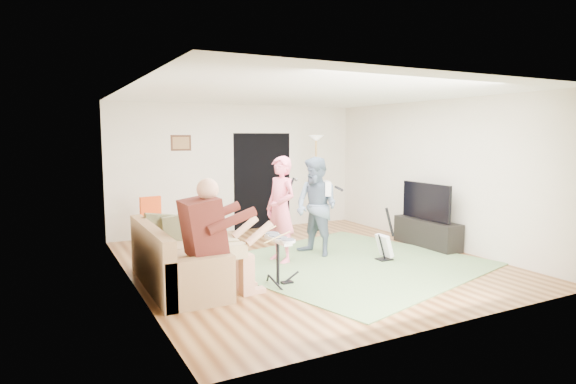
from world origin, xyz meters
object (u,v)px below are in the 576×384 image
object	(u,v)px
tv_cabinet	(427,233)
television	(426,201)
drum_kit	(278,264)
sofa	(172,266)
guitarist	(317,207)
singer	(281,210)
torchiere_lamp	(316,165)
dining_chair	(155,231)
guitar_spare	(385,246)

from	to	relation	value
tv_cabinet	television	world-z (taller)	television
drum_kit	tv_cabinet	size ratio (longest dim) A/B	0.50
sofa	television	size ratio (longest dim) A/B	1.82
guitarist	television	world-z (taller)	guitarist
drum_kit	singer	size ratio (longest dim) A/B	0.41
drum_kit	tv_cabinet	xyz separation A→B (m)	(3.50, 0.83, -0.06)
torchiere_lamp	dining_chair	distance (m)	3.70
guitarist	television	xyz separation A→B (m)	(2.11, -0.38, 0.01)
drum_kit	guitar_spare	size ratio (longest dim) A/B	0.80
drum_kit	torchiere_lamp	xyz separation A→B (m)	(2.50, 3.19, 1.10)
tv_cabinet	drum_kit	bearing A→B (deg)	-166.71
singer	torchiere_lamp	bearing A→B (deg)	126.30
guitarist	tv_cabinet	size ratio (longest dim) A/B	1.21
sofa	drum_kit	bearing A→B (deg)	-26.66
guitar_spare	television	size ratio (longest dim) A/B	0.76
singer	guitarist	distance (m)	0.73
guitar_spare	drum_kit	bearing A→B (deg)	-169.99
tv_cabinet	sofa	bearing A→B (deg)	-177.89
singer	torchiere_lamp	world-z (taller)	torchiere_lamp
drum_kit	torchiere_lamp	size ratio (longest dim) A/B	0.34
guitar_spare	tv_cabinet	world-z (taller)	guitar_spare
torchiere_lamp	television	distance (m)	2.61
drum_kit	singer	xyz separation A→B (m)	(0.61, 1.12, 0.55)
dining_chair	television	bearing A→B (deg)	-35.72
singer	guitar_spare	bearing A→B (deg)	53.23
guitar_spare	singer	bearing A→B (deg)	154.49
torchiere_lamp	tv_cabinet	xyz separation A→B (m)	(1.00, -2.36, -1.16)
sofa	singer	distance (m)	2.04
singer	guitar_spare	size ratio (longest dim) A/B	1.95
singer	dining_chair	distance (m)	2.51
drum_kit	television	world-z (taller)	television
singer	television	world-z (taller)	singer
guitar_spare	dining_chair	world-z (taller)	dining_chair
sofa	torchiere_lamp	bearing A→B (deg)	33.76
guitar_spare	torchiere_lamp	xyz separation A→B (m)	(0.35, 2.81, 1.16)
tv_cabinet	television	size ratio (longest dim) A/B	1.20
singer	tv_cabinet	xyz separation A→B (m)	(2.89, -0.29, -0.61)
guitarist	tv_cabinet	distance (m)	2.28
television	sofa	bearing A→B (deg)	-177.87
sofa	drum_kit	distance (m)	1.45
singer	guitarist	xyz separation A→B (m)	(0.73, 0.09, -0.02)
sofa	guitarist	world-z (taller)	guitarist
torchiere_lamp	dining_chair	world-z (taller)	torchiere_lamp
dining_chair	television	distance (m)	4.98
torchiere_lamp	sofa	bearing A→B (deg)	-146.24
sofa	tv_cabinet	bearing A→B (deg)	2.11
guitar_spare	torchiere_lamp	size ratio (longest dim) A/B	0.43
singer	dining_chair	size ratio (longest dim) A/B	1.82
guitarist	television	bearing A→B (deg)	61.57
guitarist	guitar_spare	xyz separation A→B (m)	(0.82, -0.83, -0.59)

